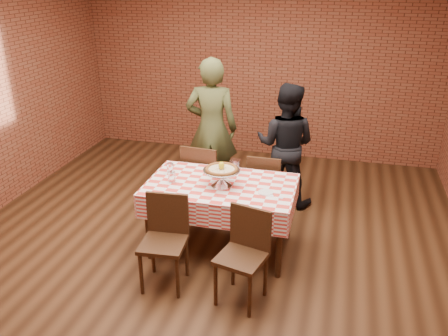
{
  "coord_description": "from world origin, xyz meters",
  "views": [
    {
      "loc": [
        1.29,
        -4.07,
        2.79
      ],
      "look_at": [
        0.18,
        0.17,
        0.91
      ],
      "focal_mm": 37.49,
      "sensor_mm": 36.0,
      "label": 1
    }
  ],
  "objects_px": {
    "table": "(221,217)",
    "diner_black": "(285,145)",
    "chair_near_right": "(241,259)",
    "chair_far_left": "(205,178)",
    "pizza_stand": "(221,178)",
    "condiment_caddy": "(236,166)",
    "pizza": "(221,169)",
    "water_glass_left": "(172,177)",
    "chair_near_left": "(163,245)",
    "chair_far_right": "(265,187)",
    "diner_olive": "(212,129)",
    "water_glass_right": "(170,168)"
  },
  "relations": [
    {
      "from": "pizza",
      "to": "water_glass_left",
      "type": "relative_size",
      "value": 2.82
    },
    {
      "from": "pizza_stand",
      "to": "chair_near_right",
      "type": "height_order",
      "value": "pizza_stand"
    },
    {
      "from": "diner_olive",
      "to": "diner_black",
      "type": "xyz_separation_m",
      "value": [
        0.95,
        -0.01,
        -0.13
      ]
    },
    {
      "from": "chair_near_left",
      "to": "chair_near_right",
      "type": "height_order",
      "value": "chair_near_left"
    },
    {
      "from": "chair_near_left",
      "to": "condiment_caddy",
      "type": "bearing_deg",
      "value": 64.05
    },
    {
      "from": "chair_far_right",
      "to": "diner_black",
      "type": "xyz_separation_m",
      "value": [
        0.15,
        0.52,
        0.35
      ]
    },
    {
      "from": "table",
      "to": "diner_black",
      "type": "xyz_separation_m",
      "value": [
        0.49,
        1.26,
        0.4
      ]
    },
    {
      "from": "table",
      "to": "chair_far_left",
      "type": "distance_m",
      "value": 0.81
    },
    {
      "from": "chair_far_left",
      "to": "diner_olive",
      "type": "xyz_separation_m",
      "value": [
        -0.07,
        0.56,
        0.45
      ]
    },
    {
      "from": "chair_near_right",
      "to": "condiment_caddy",
      "type": "bearing_deg",
      "value": 119.85
    },
    {
      "from": "chair_near_left",
      "to": "diner_black",
      "type": "distance_m",
      "value": 2.21
    },
    {
      "from": "table",
      "to": "chair_near_right",
      "type": "bearing_deg",
      "value": -63.45
    },
    {
      "from": "pizza_stand",
      "to": "pizza",
      "type": "height_order",
      "value": "pizza"
    },
    {
      "from": "water_glass_right",
      "to": "chair_far_left",
      "type": "relative_size",
      "value": 0.13
    },
    {
      "from": "water_glass_right",
      "to": "chair_far_left",
      "type": "bearing_deg",
      "value": 70.39
    },
    {
      "from": "pizza",
      "to": "chair_far_right",
      "type": "bearing_deg",
      "value": 66.77
    },
    {
      "from": "water_glass_left",
      "to": "chair_far_left",
      "type": "bearing_deg",
      "value": 82.02
    },
    {
      "from": "diner_black",
      "to": "water_glass_right",
      "type": "bearing_deg",
      "value": 53.8
    },
    {
      "from": "condiment_caddy",
      "to": "pizza_stand",
      "type": "bearing_deg",
      "value": -96.87
    },
    {
      "from": "water_glass_right",
      "to": "chair_near_left",
      "type": "height_order",
      "value": "chair_near_left"
    },
    {
      "from": "chair_near_right",
      "to": "water_glass_right",
      "type": "bearing_deg",
      "value": 150.98
    },
    {
      "from": "water_glass_left",
      "to": "chair_near_right",
      "type": "height_order",
      "value": "water_glass_left"
    },
    {
      "from": "chair_near_right",
      "to": "diner_olive",
      "type": "distance_m",
      "value": 2.29
    },
    {
      "from": "water_glass_left",
      "to": "chair_near_left",
      "type": "bearing_deg",
      "value": -77.24
    },
    {
      "from": "chair_far_right",
      "to": "diner_olive",
      "type": "xyz_separation_m",
      "value": [
        -0.81,
        0.53,
        0.48
      ]
    },
    {
      "from": "chair_far_left",
      "to": "water_glass_right",
      "type": "bearing_deg",
      "value": 75.3
    },
    {
      "from": "table",
      "to": "chair_far_left",
      "type": "height_order",
      "value": "chair_far_left"
    },
    {
      "from": "water_glass_right",
      "to": "chair_far_right",
      "type": "bearing_deg",
      "value": 32.98
    },
    {
      "from": "table",
      "to": "water_glass_left",
      "type": "bearing_deg",
      "value": -170.27
    },
    {
      "from": "chair_near_right",
      "to": "chair_far_right",
      "type": "distance_m",
      "value": 1.53
    },
    {
      "from": "diner_olive",
      "to": "pizza",
      "type": "bearing_deg",
      "value": 102.82
    },
    {
      "from": "pizza_stand",
      "to": "water_glass_left",
      "type": "height_order",
      "value": "pizza_stand"
    },
    {
      "from": "condiment_caddy",
      "to": "chair_far_right",
      "type": "height_order",
      "value": "condiment_caddy"
    },
    {
      "from": "chair_far_right",
      "to": "chair_far_left",
      "type": "bearing_deg",
      "value": 2.82
    },
    {
      "from": "pizza_stand",
      "to": "condiment_caddy",
      "type": "xyz_separation_m",
      "value": [
        0.06,
        0.36,
        -0.01
      ]
    },
    {
      "from": "table",
      "to": "condiment_caddy",
      "type": "bearing_deg",
      "value": 77.22
    },
    {
      "from": "pizza",
      "to": "water_glass_left",
      "type": "distance_m",
      "value": 0.53
    },
    {
      "from": "table",
      "to": "pizza",
      "type": "height_order",
      "value": "pizza"
    },
    {
      "from": "diner_black",
      "to": "pizza_stand",
      "type": "bearing_deg",
      "value": 77.36
    },
    {
      "from": "chair_near_left",
      "to": "chair_far_right",
      "type": "distance_m",
      "value": 1.64
    },
    {
      "from": "pizza",
      "to": "chair_far_left",
      "type": "bearing_deg",
      "value": 118.5
    },
    {
      "from": "chair_far_right",
      "to": "table",
      "type": "bearing_deg",
      "value": 65.82
    },
    {
      "from": "pizza_stand",
      "to": "diner_black",
      "type": "distance_m",
      "value": 1.38
    },
    {
      "from": "pizza",
      "to": "diner_olive",
      "type": "relative_size",
      "value": 0.18
    },
    {
      "from": "pizza_stand",
      "to": "chair_far_right",
      "type": "xyz_separation_m",
      "value": [
        0.33,
        0.77,
        -0.41
      ]
    },
    {
      "from": "water_glass_left",
      "to": "condiment_caddy",
      "type": "height_order",
      "value": "condiment_caddy"
    },
    {
      "from": "table",
      "to": "diner_black",
      "type": "distance_m",
      "value": 1.41
    },
    {
      "from": "table",
      "to": "diner_olive",
      "type": "bearing_deg",
      "value": 110.02
    },
    {
      "from": "pizza",
      "to": "chair_far_right",
      "type": "xyz_separation_m",
      "value": [
        0.33,
        0.77,
        -0.5
      ]
    },
    {
      "from": "water_glass_left",
      "to": "diner_black",
      "type": "height_order",
      "value": "diner_black"
    }
  ]
}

